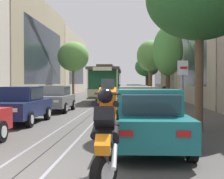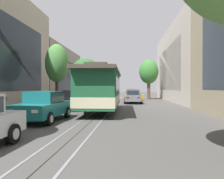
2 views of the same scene
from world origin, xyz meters
The scene contains 17 objects.
ground_plane centered at (0.00, 25.86, 0.00)m, with size 161.65×161.65×0.00m, color #4C4947.
trolley_track_rails centered at (0.00, 30.33, 0.00)m, with size 1.14×72.66×0.01m.
parked_car_red_near_left centered at (-2.57, 2.40, 0.80)m, with size 2.15×4.42×1.58m.
parked_car_navy_second_left centered at (-2.65, 8.19, 0.80)m, with size 2.01×4.37×1.58m.
parked_car_grey_mid_left centered at (-2.43, 13.94, 0.80)m, with size 2.02×4.37×1.58m.
parked_car_teal_near_right centered at (2.59, 2.88, 0.80)m, with size 2.04×4.38×1.58m.
parked_car_beige_second_right centered at (2.42, 8.94, 0.80)m, with size 2.13×4.42×1.58m.
parked_car_beige_mid_right centered at (2.43, 15.13, 0.80)m, with size 2.15×4.42×1.58m.
parked_car_black_fourth_right centered at (2.60, 21.24, 0.80)m, with size 2.01×4.36×1.58m.
parked_car_teal_fifth_right centered at (2.57, 27.60, 0.80)m, with size 2.09×4.40×1.58m.
street_tree_kerb_left_near centered at (-5.06, 5.25, 4.20)m, with size 2.95×2.84×6.13m.
street_tree_kerb_right_near centered at (4.63, 6.29, 4.75)m, with size 3.87×3.60×6.27m.
street_tree_kerb_right_second centered at (4.93, 18.57, 4.09)m, with size 2.21×2.15×5.98m.
cable_car_trolley centered at (0.00, 23.57, 1.66)m, with size 2.65×9.15×3.28m.
motorcycle_with_rider centered at (1.72, 0.04, 0.95)m, with size 0.50×1.85×1.81m.
fire_hydrant centered at (-4.00, 7.39, 0.42)m, with size 0.40×0.22×0.84m.
street_sign_post centered at (3.89, 5.37, 1.59)m, with size 0.36×0.08×2.55m.
Camera 2 is at (-1.97, 38.83, 1.77)m, focal length 34.59 mm.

